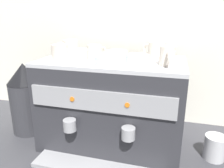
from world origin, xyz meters
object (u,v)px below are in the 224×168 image
object	(u,v)px
ceramic_cup_4	(60,53)
ceramic_bowl_2	(116,54)
ceramic_bowl_1	(108,60)
ceramic_cup_3	(95,52)
coffee_grinder	(26,98)
ceramic_cup_1	(70,47)
espresso_machine	(112,104)
ceramic_cup_2	(167,56)
ceramic_cup_0	(156,51)
ceramic_bowl_3	(137,59)
ceramic_bowl_0	(76,54)
milk_pitcher	(215,147)

from	to	relation	value
ceramic_cup_4	ceramic_bowl_2	xyz separation A→B (m)	(0.21, 0.18, -0.02)
ceramic_cup_4	ceramic_bowl_1	world-z (taller)	ceramic_cup_4
ceramic_cup_4	ceramic_bowl_2	distance (m)	0.28
ceramic_cup_3	coffee_grinder	distance (m)	0.50
ceramic_cup_4	coffee_grinder	size ratio (longest dim) A/B	0.25
ceramic_cup_1	coffee_grinder	xyz separation A→B (m)	(-0.23, -0.10, -0.28)
espresso_machine	ceramic_cup_2	distance (m)	0.37
ceramic_cup_0	ceramic_bowl_3	xyz separation A→B (m)	(-0.07, -0.11, -0.02)
ceramic_cup_0	ceramic_bowl_3	distance (m)	0.13
ceramic_bowl_2	coffee_grinder	size ratio (longest dim) A/B	0.29
ceramic_bowl_0	ceramic_bowl_1	xyz separation A→B (m)	(0.19, -0.11, -0.00)
ceramic_bowl_2	ceramic_bowl_3	world-z (taller)	ceramic_bowl_3
ceramic_cup_4	ceramic_bowl_3	xyz separation A→B (m)	(0.34, 0.07, -0.02)
ceramic_cup_2	ceramic_cup_3	world-z (taller)	ceramic_cup_2
ceramic_bowl_2	ceramic_bowl_3	size ratio (longest dim) A/B	1.13
ceramic_cup_1	ceramic_bowl_0	bearing A→B (deg)	-50.66
ceramic_bowl_1	espresso_machine	bearing A→B (deg)	95.50
espresso_machine	ceramic_cup_2	world-z (taller)	ceramic_cup_2
ceramic_cup_0	ceramic_cup_2	bearing A→B (deg)	-66.39
espresso_machine	ceramic_cup_1	distance (m)	0.38
espresso_machine	ceramic_cup_0	bearing A→B (deg)	22.11
ceramic_cup_0	ceramic_bowl_0	world-z (taller)	ceramic_cup_0
ceramic_cup_2	ceramic_bowl_0	size ratio (longest dim) A/B	0.82
ceramic_bowl_1	ceramic_cup_2	bearing A→B (deg)	9.88
ceramic_cup_1	ceramic_cup_3	xyz separation A→B (m)	(0.18, -0.12, -0.00)
ceramic_cup_4	ceramic_bowl_3	distance (m)	0.35
ceramic_bowl_2	coffee_grinder	bearing A→B (deg)	-170.61
ceramic_cup_2	ceramic_bowl_1	bearing A→B (deg)	-170.12
espresso_machine	coffee_grinder	distance (m)	0.49
ceramic_cup_2	ceramic_cup_1	bearing A→B (deg)	163.43
ceramic_cup_4	ceramic_bowl_3	size ratio (longest dim) A/B	1.00
ceramic_bowl_2	ceramic_cup_2	bearing A→B (deg)	-27.66
ceramic_cup_0	ceramic_cup_4	distance (m)	0.45
ceramic_bowl_0	ceramic_bowl_2	xyz separation A→B (m)	(0.19, 0.07, -0.00)
ceramic_bowl_1	coffee_grinder	bearing A→B (deg)	169.39
ceramic_cup_1	ceramic_cup_2	xyz separation A→B (m)	(0.51, -0.15, 0.00)
ceramic_cup_3	ceramic_bowl_0	world-z (taller)	ceramic_cup_3
espresso_machine	ceramic_cup_0	world-z (taller)	ceramic_cup_0
ceramic_bowl_3	ceramic_cup_0	bearing A→B (deg)	57.50
ceramic_cup_3	ceramic_bowl_1	world-z (taller)	ceramic_cup_3
ceramic_bowl_3	coffee_grinder	distance (m)	0.67
ceramic_cup_0	milk_pitcher	size ratio (longest dim) A/B	1.01
ceramic_bowl_0	ceramic_cup_2	bearing A→B (deg)	-8.13
ceramic_cup_3	coffee_grinder	xyz separation A→B (m)	(-0.42, 0.02, -0.28)
espresso_machine	ceramic_cup_3	distance (m)	0.27
ceramic_cup_4	milk_pitcher	world-z (taller)	ceramic_cup_4
ceramic_cup_1	ceramic_cup_4	xyz separation A→B (m)	(0.04, -0.20, 0.00)
ceramic_bowl_2	milk_pitcher	xyz separation A→B (m)	(0.50, -0.08, -0.40)
ceramic_cup_4	ceramic_bowl_0	size ratio (longest dim) A/B	0.78
coffee_grinder	milk_pitcher	bearing A→B (deg)	0.00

